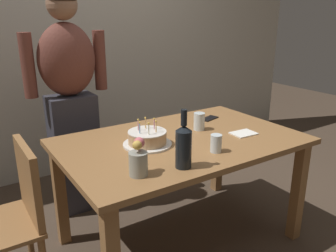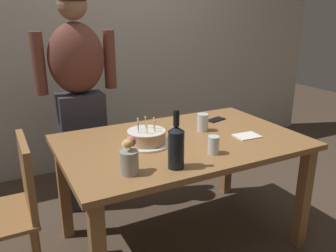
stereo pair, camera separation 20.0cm
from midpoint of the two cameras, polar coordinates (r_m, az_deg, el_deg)
The scene contains 12 objects.
ground_plane at distance 2.53m, azimuth -0.41°, elevation -18.12°, with size 10.00×10.00×0.00m, color #47382B.
back_wall at distance 3.45m, azimuth -14.95°, elevation 14.34°, with size 5.20×0.10×2.60m, color beige.
dining_table at distance 2.21m, azimuth -0.45°, elevation -4.56°, with size 1.50×0.96×0.74m.
birthday_cake at distance 2.07m, azimuth -6.20°, elevation -2.13°, with size 0.29×0.29×0.16m.
water_glass_near at distance 1.97m, azimuth 5.07°, elevation -2.92°, with size 0.07×0.07×0.10m, color silver.
water_glass_far at distance 2.33m, azimuth 2.74°, elevation 0.73°, with size 0.08×0.08×0.12m, color silver.
wine_bottle at distance 1.74m, azimuth -0.69°, elevation -3.26°, with size 0.08×0.08×0.31m.
cell_phone at distance 2.59m, azimuth 4.64°, elevation 1.23°, with size 0.14×0.07×0.01m, color black.
napkin_stack at distance 2.29m, azimuth 9.97°, elevation -1.25°, with size 0.16×0.12×0.01m, color white.
flower_vase at distance 1.69m, azimuth -8.31°, elevation -5.64°, with size 0.09×0.09×0.19m.
person_man_bearded at distance 2.67m, azimuth -17.88°, elevation 3.82°, with size 0.61×0.27×1.66m.
dining_chair at distance 2.03m, azimuth -27.00°, elevation -12.88°, with size 0.42×0.42×0.87m.
Camera 1 is at (-1.18, -1.67, 1.50)m, focal length 36.92 mm.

